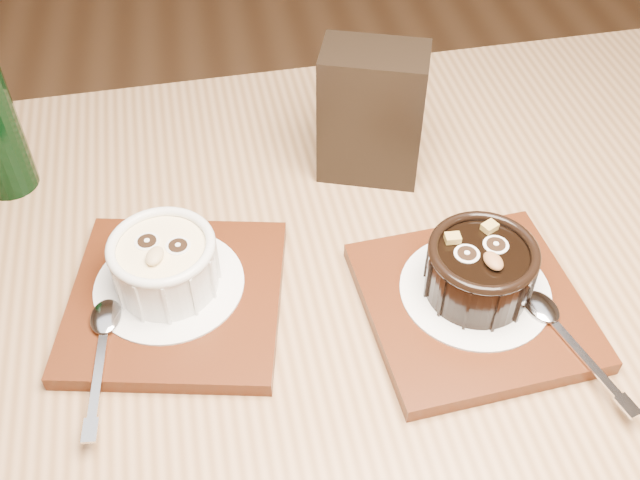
% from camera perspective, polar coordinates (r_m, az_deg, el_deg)
% --- Properties ---
extents(ground, '(5.00, 5.00, 0.00)m').
position_cam_1_polar(ground, '(1.42, -4.11, -16.27)').
color(ground, brown).
rests_on(ground, ground).
extents(table, '(1.23, 0.85, 0.75)m').
position_cam_1_polar(table, '(0.71, 2.82, -11.27)').
color(table, brown).
rests_on(table, ground).
extents(tray_left, '(0.21, 0.21, 0.01)m').
position_cam_1_polar(tray_left, '(0.66, -10.91, -4.47)').
color(tray_left, '#50210D').
rests_on(tray_left, table).
extents(doily_left, '(0.13, 0.13, 0.00)m').
position_cam_1_polar(doily_left, '(0.66, -11.41, -3.33)').
color(doily_left, white).
rests_on(doily_left, tray_left).
extents(ramekin_white, '(0.09, 0.09, 0.05)m').
position_cam_1_polar(ramekin_white, '(0.64, -11.78, -1.66)').
color(ramekin_white, white).
rests_on(ramekin_white, doily_left).
extents(spoon_left, '(0.04, 0.14, 0.01)m').
position_cam_1_polar(spoon_left, '(0.63, -16.36, -8.13)').
color(spoon_left, silver).
rests_on(spoon_left, tray_left).
extents(tray_right, '(0.19, 0.19, 0.01)m').
position_cam_1_polar(tray_right, '(0.66, 11.54, -4.91)').
color(tray_right, '#50210D').
rests_on(tray_right, table).
extents(doily_right, '(0.13, 0.13, 0.00)m').
position_cam_1_polar(doily_right, '(0.66, 11.73, -3.77)').
color(doily_right, white).
rests_on(doily_right, tray_right).
extents(ramekin_dark, '(0.09, 0.09, 0.05)m').
position_cam_1_polar(ramekin_dark, '(0.64, 12.12, -2.07)').
color(ramekin_dark, black).
rests_on(ramekin_dark, doily_right).
extents(spoon_right, '(0.06, 0.14, 0.01)m').
position_cam_1_polar(spoon_right, '(0.64, 18.39, -7.04)').
color(spoon_right, silver).
rests_on(spoon_right, tray_right).
extents(condiment_stand, '(0.11, 0.09, 0.14)m').
position_cam_1_polar(condiment_stand, '(0.74, 3.96, 9.58)').
color(condiment_stand, black).
rests_on(condiment_stand, table).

